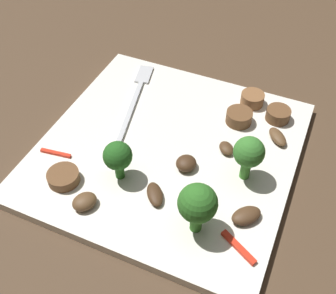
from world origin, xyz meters
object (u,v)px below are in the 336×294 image
Objects in this scene: broccoli_floret_0 at (118,157)px; broccoli_floret_1 at (249,153)px; mushroom_0 at (246,216)px; sausage_slice_2 at (63,177)px; sausage_slice_1 at (239,117)px; mushroom_5 at (278,137)px; mushroom_3 at (155,194)px; pepper_strip_2 at (56,153)px; fork at (134,103)px; mushroom_2 at (226,148)px; mushroom_4 at (186,163)px; broccoli_floret_2 at (198,204)px; mushroom_1 at (84,202)px; pepper_strip_1 at (238,247)px; sausage_slice_0 at (278,114)px; plate at (168,150)px; sausage_slice_3 at (252,99)px.

broccoli_floret_1 is (0.05, -0.12, 0.01)m from broccoli_floret_0.
broccoli_floret_1 reaches higher than mushroom_0.
sausage_slice_1 is at bearing -41.36° from sausage_slice_2.
sausage_slice_2 is 0.24m from mushroom_5.
pepper_strip_2 is at bearing 86.12° from mushroom_3.
fork is at bearing 20.08° from broccoli_floret_0.
fork is 0.14m from sausage_slice_2.
mushroom_2 is 0.05m from mushroom_4.
broccoli_floret_0 reaches higher than mushroom_0.
broccoli_floret_0 is 0.10m from broccoli_floret_2.
fork is 7.18× the size of mushroom_1.
broccoli_floret_0 reaches higher than mushroom_3.
pepper_strip_1 is (-0.07, -0.08, -0.00)m from mushroom_4.
fork is 0.17m from sausage_slice_0.
broccoli_floret_1 reaches higher than broccoli_floret_0.
mushroom_1 reaches higher than mushroom_3.
mushroom_0 is 0.87× the size of pepper_strip_2.
mushroom_3 is at bearing 129.73° from broccoli_floret_1.
broccoli_floret_1 reaches higher than mushroom_1.
plate is 0.12m from pepper_strip_2.
broccoli_floret_1 is at bearing -16.88° from broccoli_floret_2.
mushroom_1 reaches higher than pepper_strip_2.
broccoli_floret_2 reaches higher than mushroom_1.
broccoli_floret_1 is 2.58× the size of mushroom_2.
broccoli_floret_0 is 1.41× the size of sausage_slice_2.
mushroom_3 is at bearing -167.14° from plate.
sausage_slice_3 is at bearing -2.47° from mushroom_2.
mushroom_0 is at bearing -161.82° from broccoli_floret_1.
sausage_slice_2 reaches higher than mushroom_2.
mushroom_2 is at bearing 30.31° from mushroom_0.
plate is 0.12m from mushroom_0.
broccoli_floret_1 reaches higher than mushroom_4.
broccoli_floret_1 is 1.76× the size of mushroom_3.
sausage_slice_0 is (0.09, -0.10, 0.01)m from plate.
mushroom_3 is (-0.18, 0.05, -0.00)m from sausage_slice_3.
sausage_slice_2 is (-0.00, 0.14, -0.03)m from broccoli_floret_2.
mushroom_3 is (-0.06, 0.07, -0.03)m from broccoli_floret_1.
sausage_slice_2 is 0.04m from mushroom_1.
sausage_slice_3 reaches higher than sausage_slice_2.
mushroom_2 is at bearing -27.39° from mushroom_3.
mushroom_1 reaches higher than plate.
broccoli_floret_2 reaches higher than sausage_slice_0.
mushroom_0 is 0.08m from mushroom_4.
sausage_slice_1 is 0.20m from mushroom_1.
broccoli_floret_0 is at bearing -172.92° from fork.
pepper_strip_2 is (0.01, 0.12, -0.00)m from mushroom_3.
broccoli_floret_0 is 1.54× the size of mushroom_3.
fork is 5.87× the size of sausage_slice_1.
sausage_slice_1 is 0.05m from mushroom_5.
pepper_strip_2 is (-0.12, 0.22, -0.00)m from mushroom_5.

